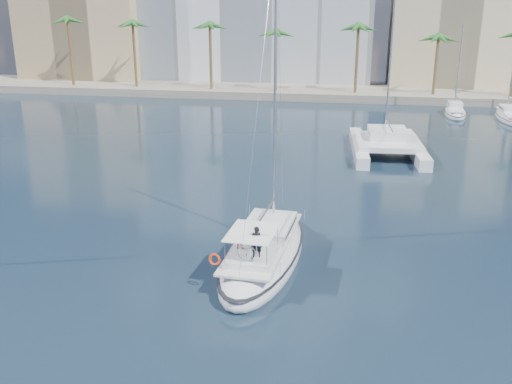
# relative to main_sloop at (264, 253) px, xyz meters

# --- Properties ---
(ground) EXTENTS (160.00, 160.00, 0.00)m
(ground) POSITION_rel_main_sloop_xyz_m (-2.13, 2.15, -0.56)
(ground) COLOR black
(ground) RESTS_ON ground
(quay) EXTENTS (120.00, 14.00, 1.20)m
(quay) POSITION_rel_main_sloop_xyz_m (-2.13, 63.15, 0.04)
(quay) COLOR gray
(quay) RESTS_ON ground
(building_modern) EXTENTS (42.00, 16.00, 28.00)m
(building_modern) POSITION_rel_main_sloop_xyz_m (-14.13, 75.15, 13.44)
(building_modern) COLOR white
(building_modern) RESTS_ON ground
(building_tan_left) EXTENTS (22.00, 14.00, 22.00)m
(building_tan_left) POSITION_rel_main_sloop_xyz_m (-44.13, 71.15, 10.44)
(building_tan_left) COLOR tan
(building_tan_left) RESTS_ON ground
(building_beige) EXTENTS (20.00, 14.00, 20.00)m
(building_beige) POSITION_rel_main_sloop_xyz_m (19.87, 72.15, 9.44)
(building_beige) COLOR beige
(building_beige) RESTS_ON ground
(palm_left) EXTENTS (3.60, 3.60, 12.30)m
(palm_left) POSITION_rel_main_sloop_xyz_m (-36.13, 59.15, 9.72)
(palm_left) COLOR brown
(palm_left) RESTS_ON ground
(palm_centre) EXTENTS (3.60, 3.60, 12.30)m
(palm_centre) POSITION_rel_main_sloop_xyz_m (-2.13, 59.15, 9.72)
(palm_centre) COLOR brown
(palm_centre) RESTS_ON ground
(main_sloop) EXTENTS (4.91, 13.11, 19.10)m
(main_sloop) POSITION_rel_main_sloop_xyz_m (0.00, 0.00, 0.00)
(main_sloop) COLOR white
(main_sloop) RESTS_ON ground
(catamaran) EXTENTS (7.60, 13.85, 19.41)m
(catamaran) POSITION_rel_main_sloop_xyz_m (8.04, 26.87, 0.62)
(catamaran) COLOR white
(catamaran) RESTS_ON ground
(seagull) EXTENTS (0.96, 0.41, 0.18)m
(seagull) POSITION_rel_main_sloop_xyz_m (-0.87, 6.59, 0.20)
(seagull) COLOR silver
(seagull) RESTS_ON ground
(moored_yacht_a) EXTENTS (3.37, 9.52, 11.90)m
(moored_yacht_a) POSITION_rel_main_sloop_xyz_m (17.87, 49.15, -0.56)
(moored_yacht_a) COLOR white
(moored_yacht_a) RESTS_ON ground
(moored_yacht_b) EXTENTS (3.32, 10.83, 13.72)m
(moored_yacht_b) POSITION_rel_main_sloop_xyz_m (24.37, 47.15, -0.56)
(moored_yacht_b) COLOR white
(moored_yacht_b) RESTS_ON ground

